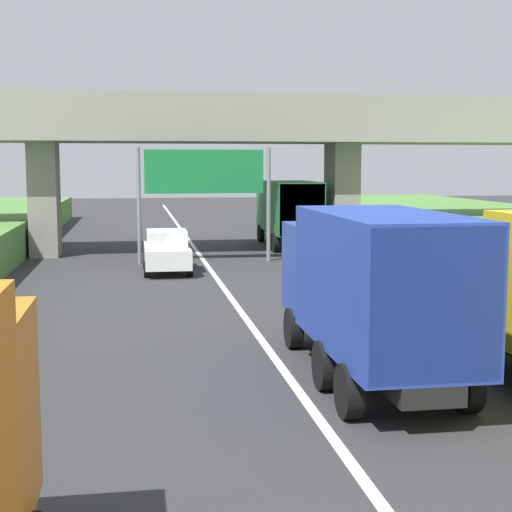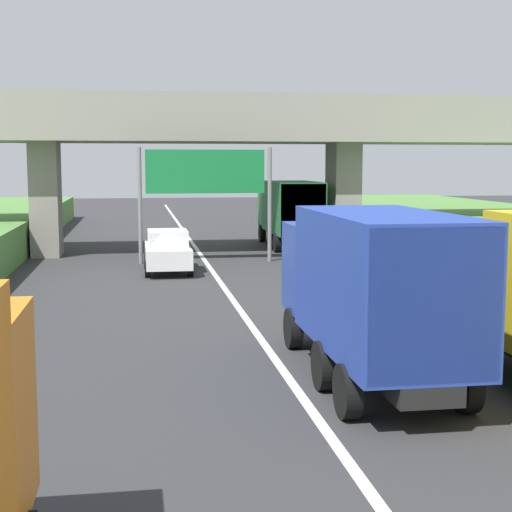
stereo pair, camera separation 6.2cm
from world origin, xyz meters
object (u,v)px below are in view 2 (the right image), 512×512
at_px(speed_limit_sign, 477,257).
at_px(construction_barrel_3, 467,298).
at_px(construction_barrel_4, 415,274).
at_px(overhead_highway_sign, 205,178).
at_px(truck_green, 289,210).
at_px(construction_barrel_5, 372,257).
at_px(truck_blue, 369,285).
at_px(car_white, 168,251).

bearing_deg(speed_limit_sign, construction_barrel_3, -122.41).
xyz_separation_m(construction_barrel_3, construction_barrel_4, (0.28, 4.92, 0.00)).
height_order(overhead_highway_sign, truck_green, overhead_highway_sign).
bearing_deg(construction_barrel_5, construction_barrel_4, -89.68).
distance_m(speed_limit_sign, construction_barrel_5, 8.46).
xyz_separation_m(truck_green, construction_barrel_3, (1.58, -18.36, -1.47)).
height_order(truck_blue, construction_barrel_5, truck_blue).
relative_size(speed_limit_sign, construction_barrel_5, 2.48).
relative_size(overhead_highway_sign, construction_barrel_3, 6.53).
height_order(overhead_highway_sign, truck_blue, overhead_highway_sign).
bearing_deg(truck_green, car_white, -128.24).
bearing_deg(overhead_highway_sign, car_white, -122.25).
relative_size(truck_blue, car_white, 1.78).
relative_size(overhead_highway_sign, speed_limit_sign, 2.64).
distance_m(overhead_highway_sign, construction_barrel_4, 10.81).
relative_size(overhead_highway_sign, construction_barrel_4, 6.53).
distance_m(speed_limit_sign, car_white, 12.47).
xyz_separation_m(speed_limit_sign, truck_green, (-2.52, 16.88, 0.46)).
bearing_deg(speed_limit_sign, truck_green, 98.49).
distance_m(construction_barrel_3, construction_barrel_4, 4.93).
height_order(car_white, construction_barrel_3, car_white).
distance_m(speed_limit_sign, construction_barrel_4, 3.65).
bearing_deg(car_white, truck_green, 51.76).
relative_size(speed_limit_sign, construction_barrel_4, 2.48).
height_order(construction_barrel_3, construction_barrel_5, same).
distance_m(overhead_highway_sign, speed_limit_sign, 13.65).
bearing_deg(truck_green, overhead_highway_sign, -130.96).
xyz_separation_m(speed_limit_sign, construction_barrel_4, (-0.66, 3.44, -1.02)).
relative_size(truck_blue, construction_barrel_5, 8.11).
bearing_deg(construction_barrel_4, car_white, 149.84).
bearing_deg(truck_blue, speed_limit_sign, 52.33).
xyz_separation_m(truck_green, construction_barrel_4, (1.86, -13.44, -1.47)).
height_order(truck_blue, car_white, truck_blue).
bearing_deg(truck_blue, overhead_highway_sign, 94.82).
bearing_deg(speed_limit_sign, construction_barrel_5, 94.72).
xyz_separation_m(overhead_highway_sign, truck_green, (4.88, 5.62, -1.77)).
distance_m(construction_barrel_4, construction_barrel_5, 4.92).
bearing_deg(construction_barrel_4, speed_limit_sign, -79.10).
height_order(construction_barrel_4, construction_barrel_5, same).
bearing_deg(construction_barrel_3, overhead_highway_sign, 116.89).
height_order(car_white, construction_barrel_4, car_white).
distance_m(truck_green, construction_barrel_4, 13.64).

